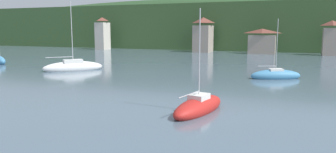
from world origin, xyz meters
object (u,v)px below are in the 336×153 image
at_px(sailboat_far_4, 73,67).
at_px(sailboat_mid_10, 199,107).
at_px(shore_building_westcentral, 203,35).
at_px(sailboat_far_7, 275,75).
at_px(shore_building_west, 103,34).
at_px(shore_building_central, 262,42).
at_px(shore_building_eastcentral, 331,39).

height_order(sailboat_far_4, sailboat_mid_10, sailboat_far_4).
relative_size(shore_building_westcentral, sailboat_far_7, 1.19).
relative_size(sailboat_far_4, sailboat_far_7, 1.37).
bearing_deg(sailboat_far_4, shore_building_westcentral, 33.22).
distance_m(shore_building_west, shore_building_central, 45.42).
xyz_separation_m(shore_building_central, sailboat_far_7, (5.46, -40.89, -2.57)).
distance_m(shore_building_central, sailboat_far_7, 41.33).
bearing_deg(shore_building_central, sailboat_mid_10, -88.88).
distance_m(shore_building_central, sailboat_far_4, 48.86).
distance_m(shore_building_west, shore_building_westcentral, 30.27).
xyz_separation_m(sailboat_far_4, sailboat_far_7, (27.91, 2.44, -0.11)).
bearing_deg(shore_building_west, sailboat_far_4, -62.28).
height_order(shore_building_westcentral, sailboat_far_7, shore_building_westcentral).
bearing_deg(shore_building_west, shore_building_eastcentral, -0.19).
bearing_deg(sailboat_far_4, shore_building_west, 70.25).
bearing_deg(shore_building_westcentral, sailboat_far_7, -63.98).
bearing_deg(sailboat_mid_10, shore_building_eastcentral, -2.19).
xyz_separation_m(sailboat_far_4, sailboat_mid_10, (23.61, -16.32, -0.12)).
height_order(shore_building_westcentral, sailboat_mid_10, shore_building_westcentral).
xyz_separation_m(sailboat_far_7, sailboat_mid_10, (-4.29, -18.76, -0.01)).
height_order(shore_building_west, sailboat_far_7, shore_building_west).
bearing_deg(shore_building_central, sailboat_far_7, -82.39).
bearing_deg(shore_building_west, shore_building_central, -0.42).
bearing_deg(shore_building_eastcentral, sailboat_mid_10, -103.15).
relative_size(sailboat_far_7, sailboat_mid_10, 0.98).
bearing_deg(shore_building_eastcentral, shore_building_west, 179.81).
height_order(shore_building_central, shore_building_eastcentral, shore_building_eastcentral).
xyz_separation_m(shore_building_westcentral, sailboat_mid_10, (16.29, -60.92, -4.01)).
distance_m(shore_building_westcentral, sailboat_mid_10, 63.19).
xyz_separation_m(shore_building_west, shore_building_westcentral, (30.26, 0.94, -0.19)).
distance_m(shore_building_west, sailboat_mid_10, 76.04).
xyz_separation_m(shore_building_eastcentral, sailboat_mid_10, (-13.96, -59.78, -3.48)).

